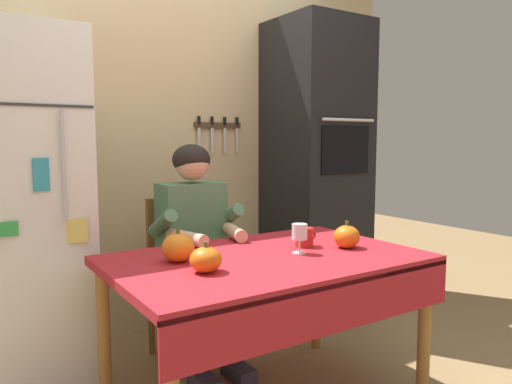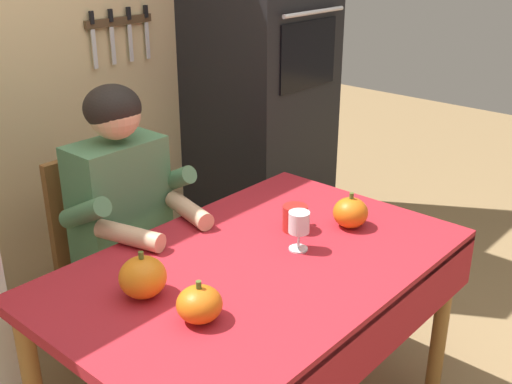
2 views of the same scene
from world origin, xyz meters
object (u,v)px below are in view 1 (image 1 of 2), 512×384
at_px(wall_oven, 316,170).
at_px(pumpkin_medium, 206,260).
at_px(wine_glass, 300,233).
at_px(pumpkin_large, 347,237).
at_px(chair_behind_person, 183,269).
at_px(pumpkin_small, 178,247).
at_px(refrigerator, 11,214).
at_px(coffee_mug, 305,237).
at_px(seated_person, 197,237).
at_px(dining_table, 269,275).

height_order(wall_oven, pumpkin_medium, wall_oven).
bearing_deg(wine_glass, pumpkin_medium, -174.53).
height_order(pumpkin_large, pumpkin_medium, pumpkin_large).
bearing_deg(chair_behind_person, pumpkin_medium, -108.73).
relative_size(wall_oven, pumpkin_small, 14.23).
bearing_deg(wine_glass, wall_oven, 46.71).
height_order(wine_glass, pumpkin_medium, wine_glass).
bearing_deg(wall_oven, pumpkin_small, -151.36).
bearing_deg(refrigerator, wine_glass, -39.56).
xyz_separation_m(pumpkin_medium, pumpkin_small, (-0.02, 0.22, 0.01)).
xyz_separation_m(refrigerator, pumpkin_large, (1.37, -0.94, -0.10)).
bearing_deg(coffee_mug, seated_person, 121.93).
height_order(chair_behind_person, pumpkin_small, chair_behind_person).
xyz_separation_m(seated_person, coffee_mug, (0.33, -0.53, 0.05)).
height_order(wall_oven, wine_glass, wall_oven).
height_order(pumpkin_large, pumpkin_small, pumpkin_small).
bearing_deg(pumpkin_large, dining_table, 171.86).
bearing_deg(pumpkin_medium, chair_behind_person, 71.27).
xyz_separation_m(dining_table, pumpkin_large, (0.42, -0.06, 0.14)).
bearing_deg(dining_table, coffee_mug, 15.45).
height_order(seated_person, wine_glass, seated_person).
relative_size(refrigerator, wine_glass, 12.78).
bearing_deg(seated_person, chair_behind_person, 90.00).
height_order(wall_oven, pumpkin_large, wall_oven).
distance_m(dining_table, pumpkin_medium, 0.39).
bearing_deg(seated_person, coffee_mug, -58.07).
xyz_separation_m(seated_person, pumpkin_medium, (-0.30, -0.68, 0.05)).
distance_m(coffee_mug, wine_glass, 0.16).
relative_size(dining_table, coffee_mug, 11.82).
relative_size(wine_glass, pumpkin_small, 0.95).
relative_size(wall_oven, wine_glass, 14.91).
bearing_deg(pumpkin_large, chair_behind_person, 119.71).
height_order(coffee_mug, pumpkin_medium, pumpkin_medium).
relative_size(refrigerator, pumpkin_large, 13.45).
distance_m(wall_oven, wine_glass, 1.32).
xyz_separation_m(dining_table, coffee_mug, (0.27, 0.07, 0.13)).
xyz_separation_m(refrigerator, pumpkin_small, (0.57, -0.74, -0.10)).
bearing_deg(coffee_mug, dining_table, -164.55).
xyz_separation_m(pumpkin_large, pumpkin_small, (-0.80, 0.20, 0.01)).
xyz_separation_m(refrigerator, chair_behind_person, (0.89, -0.09, -0.39)).
bearing_deg(coffee_mug, refrigerator, 146.35).
bearing_deg(refrigerator, coffee_mug, -33.65).
height_order(dining_table, pumpkin_large, pumpkin_large).
relative_size(chair_behind_person, wine_glass, 6.60).
bearing_deg(wall_oven, pumpkin_medium, -144.62).
height_order(wine_glass, pumpkin_small, pumpkin_small).
bearing_deg(wall_oven, dining_table, -138.69).
distance_m(seated_person, wine_glass, 0.68).
distance_m(dining_table, chair_behind_person, 0.81).
bearing_deg(refrigerator, chair_behind_person, -5.83).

